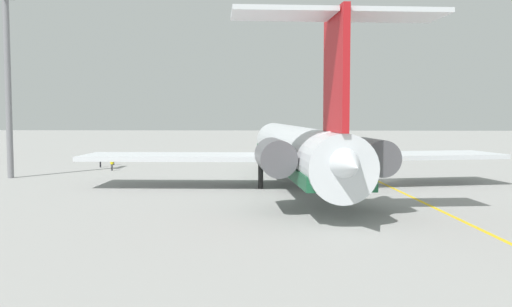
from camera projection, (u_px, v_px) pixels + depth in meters
ground at (380, 180)px, 61.99m from camera, size 382.29×382.29×0.00m
main_jetliner at (298, 149)px, 55.17m from camera, size 48.70×43.07×14.18m
ground_crew_near_nose at (112, 162)px, 72.62m from camera, size 0.28×0.44×1.74m
ground_crew_near_tail at (114, 158)px, 80.75m from camera, size 0.41×0.26×1.64m
ground_crew_portside at (100, 159)px, 77.10m from camera, size 0.29×0.40×1.81m
safety_cone_nose at (366, 162)px, 83.08m from camera, size 0.40×0.40×0.55m
taxiway_centreline at (390, 187)px, 56.41m from camera, size 83.23×6.63×0.01m
light_mast at (8, 74)px, 63.52m from camera, size 4.00×0.70×21.33m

